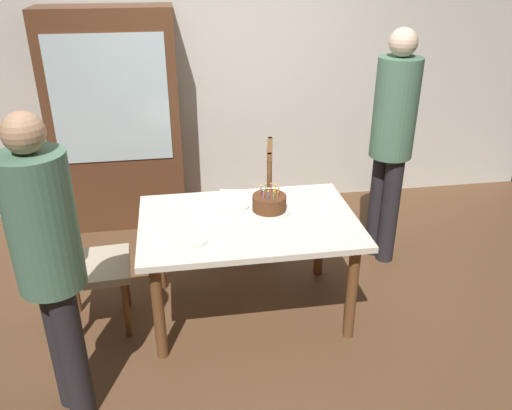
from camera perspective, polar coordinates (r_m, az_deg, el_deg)
ground at (r=3.77m, az=-0.76°, el=-11.34°), size 6.40×6.40×0.00m
back_wall at (r=4.94m, az=-4.17°, el=14.41°), size 6.40×0.10×2.60m
dining_table at (r=3.43m, az=-0.83°, el=-2.95°), size 1.41×0.95×0.72m
birthday_cake at (r=3.47m, az=1.46°, el=0.14°), size 0.28×0.28×0.18m
plate_near_celebrant at (r=3.17m, az=-7.23°, el=-3.77°), size 0.22×0.22×0.01m
plate_far_side at (r=3.56m, az=-2.47°, el=-0.00°), size 0.22×0.22×0.01m
fork_near_celebrant at (r=3.16m, az=-10.12°, el=-4.10°), size 0.18×0.05×0.01m
fork_far_side at (r=3.53m, az=-5.00°, el=-0.36°), size 0.18×0.03×0.01m
chair_spindle_back at (r=4.21m, az=-0.85°, el=0.28°), size 0.52×0.52×0.95m
chair_upholstered at (r=3.52m, az=-18.81°, el=-5.46°), size 0.47×0.47×0.95m
person_celebrant at (r=2.70m, az=-21.68°, el=-5.50°), size 0.32×0.32×1.69m
person_guest at (r=4.07m, az=14.67°, el=7.40°), size 0.32×0.32×1.82m
china_cabinet at (r=4.74m, az=-15.06°, el=8.77°), size 1.10×0.45×1.90m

